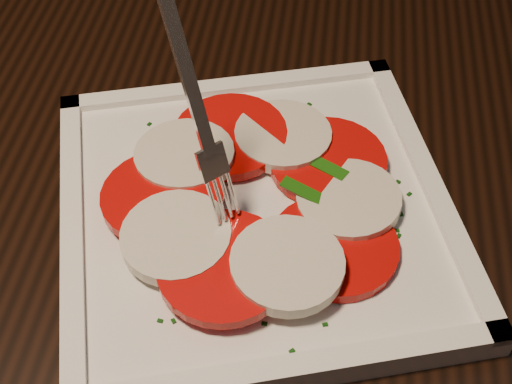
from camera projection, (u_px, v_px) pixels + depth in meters
name	position (u px, v px, depth m)	size (l,w,h in m)	color
table	(189.00, 338.00, 0.57)	(1.29, 0.94, 0.75)	black
plate	(256.00, 212.00, 0.52)	(0.27, 0.27, 0.01)	white
caprese_salad	(256.00, 197.00, 0.50)	(0.22, 0.23, 0.03)	#CB0406
fork	(186.00, 90.00, 0.43)	(0.03, 0.07, 0.17)	white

